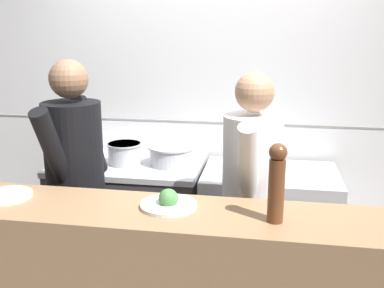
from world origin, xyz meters
name	(u,v)px	position (x,y,z in m)	size (l,w,h in m)	color
wall_back_tiled	(210,103)	(0.00, 1.30, 1.30)	(8.00, 0.06, 2.60)	white
oven_range	(131,218)	(-0.55, 0.89, 0.45)	(1.10, 0.71, 0.90)	#38383D
prep_counter	(268,229)	(0.49, 0.89, 0.44)	(0.95, 0.65, 0.88)	#B7BABF
stock_pot	(86,146)	(-0.90, 0.92, 1.00)	(0.26, 0.26, 0.19)	#B7BABF
sauce_pot	(125,153)	(-0.57, 0.85, 0.99)	(0.25, 0.25, 0.16)	#B7BABF
braising_pot	(171,155)	(-0.23, 0.89, 0.98)	(0.33, 0.33, 0.14)	#B7BABF
mixing_bowl_steel	(264,165)	(0.45, 0.93, 0.92)	(0.24, 0.24, 0.07)	#B7BABF
plated_dish_main	(7,196)	(-0.83, -0.26, 1.06)	(0.25, 0.25, 0.02)	white
plated_dish_appetiser	(168,203)	(0.01, -0.24, 1.07)	(0.27, 0.27, 0.10)	white
pepper_mill	(277,181)	(0.51, -0.32, 1.23)	(0.08, 0.08, 0.36)	brown
chef_head_cook	(76,185)	(-0.68, 0.23, 0.95)	(0.38, 0.75, 1.71)	black
chef_sous	(251,199)	(0.38, 0.27, 0.92)	(0.35, 0.72, 1.65)	black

